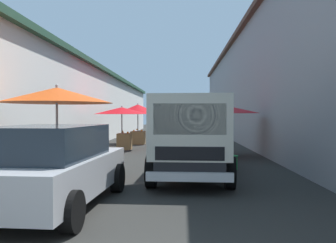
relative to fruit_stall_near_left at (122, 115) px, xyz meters
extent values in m
plane|color=#282826|center=(-0.99, -2.07, -1.64)|extent=(90.00, 90.00, 0.00)
cube|color=silver|center=(1.26, 5.41, 0.47)|extent=(49.50, 7.00, 4.21)
cube|color=#284C38|center=(1.26, 5.41, 2.69)|extent=(49.80, 7.50, 0.24)
cube|color=gray|center=(1.26, -9.54, 1.45)|extent=(49.50, 7.00, 6.18)
cube|color=#4C3328|center=(1.26, -9.54, 4.66)|extent=(49.80, 7.50, 0.24)
cylinder|color=#9E9EA3|center=(-0.03, 0.01, -0.64)|extent=(0.06, 0.06, 2.00)
cone|color=red|center=(-0.03, 0.01, 0.20)|extent=(2.62, 2.62, 0.32)
sphere|color=#9E9EA3|center=(-0.03, 0.01, 0.40)|extent=(0.07, 0.07, 0.07)
cube|color=#9E7547|center=(0.18, -0.08, -1.26)|extent=(0.72, 0.64, 0.76)
sphere|color=orange|center=(0.18, 0.01, -0.84)|extent=(0.09, 0.09, 0.09)
sphere|color=orange|center=(0.26, 0.06, -0.84)|extent=(0.09, 0.09, 0.09)
sphere|color=orange|center=(0.02, -0.26, -0.84)|extent=(0.09, 0.09, 0.09)
sphere|color=orange|center=(0.05, -0.01, -0.78)|extent=(0.09, 0.09, 0.09)
sphere|color=orange|center=(0.25, -0.23, -0.84)|extent=(0.09, 0.09, 0.09)
cylinder|color=#9E9EA3|center=(-2.56, -4.46, -0.63)|extent=(0.06, 0.06, 2.03)
cone|color=red|center=(-2.56, -4.46, 0.23)|extent=(2.80, 2.80, 0.32)
sphere|color=#9E9EA3|center=(-2.56, -4.46, 0.43)|extent=(0.07, 0.07, 0.07)
cube|color=brown|center=(-2.55, -4.26, -1.25)|extent=(0.85, 0.59, 0.78)
sphere|color=orange|center=(-2.82, -4.31, -0.81)|extent=(0.09, 0.09, 0.09)
sphere|color=orange|center=(-2.48, -4.33, -0.81)|extent=(0.09, 0.09, 0.09)
sphere|color=orange|center=(-2.61, -4.16, -0.81)|extent=(0.09, 0.09, 0.09)
sphere|color=orange|center=(-2.58, -4.17, -0.76)|extent=(0.09, 0.09, 0.09)
sphere|color=orange|center=(-2.60, -4.27, -0.81)|extent=(0.09, 0.09, 0.09)
cylinder|color=#9E9EA3|center=(3.48, -0.30, -0.52)|extent=(0.06, 0.06, 2.24)
cone|color=red|center=(3.48, -0.30, 0.35)|extent=(2.42, 2.42, 0.50)
sphere|color=#9E9EA3|center=(3.48, -0.30, 0.64)|extent=(0.07, 0.07, 0.07)
cube|color=#9E7547|center=(3.25, -0.33, -1.28)|extent=(0.87, 0.78, 0.72)
sphere|color=orange|center=(3.43, -0.26, -0.82)|extent=(0.09, 0.09, 0.09)
sphere|color=orange|center=(3.15, -0.56, -0.87)|extent=(0.09, 0.09, 0.09)
sphere|color=orange|center=(3.46, -0.50, -0.87)|extent=(0.09, 0.09, 0.09)
sphere|color=orange|center=(3.03, -0.13, -0.87)|extent=(0.09, 0.09, 0.09)
cylinder|color=#9E9EA3|center=(-8.16, 0.18, -0.49)|extent=(0.06, 0.06, 2.30)
cone|color=#D84C14|center=(-8.16, 0.18, 0.48)|extent=(2.69, 2.69, 0.37)
sphere|color=#9E9EA3|center=(-8.16, 0.18, 0.70)|extent=(0.07, 0.07, 0.07)
cube|color=olive|center=(-8.32, 0.12, -1.28)|extent=(0.86, 0.59, 0.72)
sphere|color=orange|center=(-8.50, 0.26, -0.88)|extent=(0.09, 0.09, 0.09)
sphere|color=orange|center=(-8.15, 0.06, -0.88)|extent=(0.09, 0.09, 0.09)
sphere|color=orange|center=(-8.31, 0.33, -0.88)|extent=(0.09, 0.09, 0.09)
sphere|color=orange|center=(-8.09, 0.10, -0.88)|extent=(0.09, 0.09, 0.09)
sphere|color=orange|center=(-8.32, 0.10, -0.88)|extent=(0.09, 0.09, 0.09)
sphere|color=orange|center=(-8.53, -0.08, -0.82)|extent=(0.09, 0.09, 0.09)
cube|color=#ADAFB5|center=(-10.41, -0.54, -1.07)|extent=(3.99, 1.93, 0.64)
cube|color=#19232D|center=(-10.56, -0.53, -0.47)|extent=(2.42, 1.64, 0.56)
cube|color=black|center=(-8.50, -0.64, -1.29)|extent=(0.19, 1.65, 0.20)
cube|color=silver|center=(-8.45, -0.06, -1.01)|extent=(0.07, 0.24, 0.14)
cube|color=silver|center=(-8.52, -1.23, -1.01)|extent=(0.07, 0.24, 0.14)
cylinder|color=black|center=(-9.04, 0.25, -1.34)|extent=(0.61, 0.23, 0.60)
cylinder|color=black|center=(-9.13, -1.47, -1.34)|extent=(0.61, 0.23, 0.60)
cylinder|color=black|center=(-11.78, -1.33, -1.34)|extent=(0.61, 0.23, 0.60)
cube|color=black|center=(-7.07, -3.08, -1.14)|extent=(4.85, 1.65, 0.36)
cube|color=beige|center=(-8.70, -3.02, -0.26)|extent=(1.60, 1.81, 1.40)
cube|color=#19232D|center=(-9.44, -2.99, -0.08)|extent=(0.12, 1.47, 0.63)
cube|color=#19232D|center=(-8.70, -3.02, -0.08)|extent=(1.11, 1.81, 0.45)
cube|color=black|center=(-9.45, -2.99, -0.78)|extent=(0.11, 1.40, 0.28)
cube|color=silver|center=(-9.53, -2.99, -1.24)|extent=(0.19, 1.75, 0.18)
cube|color=gray|center=(-6.29, -3.94, -0.71)|extent=(3.16, 0.18, 0.50)
cube|color=gray|center=(-6.22, -2.29, -0.71)|extent=(3.16, 0.18, 0.50)
cube|color=gray|center=(-4.70, -3.18, -0.71)|extent=(0.12, 1.65, 0.50)
cylinder|color=black|center=(-8.74, -3.90, -1.28)|extent=(0.73, 0.25, 0.72)
cylinder|color=black|center=(-8.67, -2.15, -1.28)|extent=(0.73, 0.25, 0.72)
cylinder|color=black|center=(-5.67, -4.01, -1.28)|extent=(0.73, 0.25, 0.72)
cylinder|color=black|center=(-5.60, -2.27, -1.28)|extent=(0.73, 0.25, 0.72)
cylinder|color=#665B4C|center=(2.80, -3.05, -1.24)|extent=(0.14, 0.14, 0.80)
cylinder|color=#665B4C|center=(2.88, -3.19, -1.24)|extent=(0.14, 0.14, 0.80)
cube|color=#33518C|center=(2.84, -3.12, -0.54)|extent=(0.41, 0.50, 0.60)
sphere|color=tan|center=(2.84, -3.12, -0.13)|extent=(0.22, 0.22, 0.22)
cylinder|color=#33518C|center=(2.70, -2.88, -0.51)|extent=(0.08, 0.08, 0.54)
cylinder|color=#33518C|center=(2.99, -3.36, -0.51)|extent=(0.08, 0.08, 0.54)
cylinder|color=black|center=(-6.17, 0.38, -1.42)|extent=(0.45, 0.13, 0.44)
cylinder|color=black|center=(-7.42, 0.48, -1.42)|extent=(0.45, 0.15, 0.44)
cube|color=#3359A5|center=(-6.84, 0.43, -1.37)|extent=(0.92, 0.35, 0.08)
ellipsoid|color=black|center=(-7.14, 0.46, -1.00)|extent=(0.58, 0.30, 0.20)
cube|color=#3359A5|center=(-6.22, 0.38, -0.97)|extent=(0.17, 0.33, 0.56)
cylinder|color=silver|center=(-6.29, 0.39, -0.87)|extent=(0.28, 0.08, 0.68)
cylinder|color=black|center=(-6.37, 0.39, -0.52)|extent=(0.55, 0.08, 0.04)
cylinder|color=#1E8C3F|center=(-5.97, -4.35, -1.22)|extent=(0.30, 0.30, 0.03)
cylinder|color=#1E8C3F|center=(-5.86, -4.35, -1.43)|extent=(0.04, 0.04, 0.42)
cylinder|color=#1E8C3F|center=(-5.97, -4.24, -1.43)|extent=(0.04, 0.04, 0.42)
cylinder|color=#1E8C3F|center=(-6.09, -4.35, -1.43)|extent=(0.04, 0.04, 0.42)
cylinder|color=#1E8C3F|center=(-5.97, -4.47, -1.43)|extent=(0.04, 0.04, 0.42)
camera|label=1|loc=(-16.61, -2.86, 0.00)|focal=38.03mm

